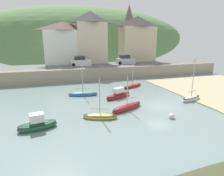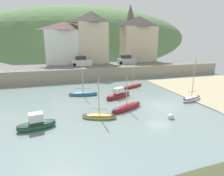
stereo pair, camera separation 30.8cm
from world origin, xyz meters
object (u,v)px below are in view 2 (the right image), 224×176
parked_car_near_slipway (82,62)px  church_with_spire (130,32)px  sailboat_blue_trim (127,107)px  parked_car_by_wall (127,60)px  mooring_buoy (171,117)px  waterfront_building_right (139,39)px  waterfront_building_centre (92,37)px  rowboat_small_beached (191,99)px  motorboat_with_cabin (99,116)px  sailboat_nearest_shore (133,86)px  waterfront_building_left (65,43)px  dinghy_open_wooden (37,124)px  sailboat_white_hull (118,95)px  sailboat_tall_mast (83,94)px

parked_car_near_slipway → church_with_spire: bearing=35.6°
parked_car_near_slipway → sailboat_blue_trim: bearing=-80.4°
parked_car_by_wall → mooring_buoy: 25.08m
mooring_buoy → parked_car_near_slipway: bearing=101.9°
waterfront_building_right → parked_car_near_slipway: 16.13m
waterfront_building_centre → rowboat_small_beached: (7.82, -24.77, -7.91)m
motorboat_with_cabin → sailboat_nearest_shore: (8.28, 10.72, 0.00)m
waterfront_building_left → dinghy_open_wooden: (-4.62, -27.33, -6.56)m
rowboat_small_beached → parked_car_by_wall: 20.51m
motorboat_with_cabin → sailboat_blue_trim: (3.50, 1.45, 0.05)m
church_with_spire → sailboat_white_hull: (-11.72, -24.74, -9.23)m
waterfront_building_right → sailboat_nearest_shore: waterfront_building_right is taller
waterfront_building_right → sailboat_blue_trim: waterfront_building_right is taller
rowboat_small_beached → sailboat_blue_trim: rowboat_small_beached is taller
waterfront_building_right → dinghy_open_wooden: (-22.23, -27.33, -7.46)m
motorboat_with_cabin → dinghy_open_wooden: 5.82m
church_with_spire → dinghy_open_wooden: (-21.61, -31.33, -9.21)m
waterfront_building_centre → sailboat_tall_mast: 20.62m
sailboat_nearest_shore → rowboat_small_beached: bearing=-89.4°
sailboat_white_hull → sailboat_blue_trim: size_ratio=0.96×
waterfront_building_left → parked_car_near_slipway: 6.51m
sailboat_blue_trim → rowboat_small_beached: bearing=-22.0°
sailboat_tall_mast → dinghy_open_wooden: (-5.49, -9.01, 0.15)m
motorboat_with_cabin → rowboat_small_beached: bearing=29.5°
sailboat_nearest_shore → dinghy_open_wooden: bearing=-167.2°
waterfront_building_centre → sailboat_blue_trim: bearing=-93.0°
sailboat_tall_mast → rowboat_small_beached: rowboat_small_beached is taller
sailboat_tall_mast → parked_car_by_wall: bearing=60.7°
mooring_buoy → dinghy_open_wooden: bearing=172.8°
church_with_spire → sailboat_nearest_shore: size_ratio=3.32×
rowboat_small_beached → dinghy_open_wooden: rowboat_small_beached is taller
motorboat_with_cabin → sailboat_tall_mast: size_ratio=0.82×
sailboat_nearest_shore → mooring_buoy: sailboat_nearest_shore is taller
waterfront_building_centre → mooring_buoy: (1.98, -28.93, -8.01)m
motorboat_with_cabin → parked_car_near_slipway: parked_car_near_slipway is taller
rowboat_small_beached → waterfront_building_right: bearing=64.7°
parked_car_near_slipway → waterfront_building_left: bearing=126.8°
dinghy_open_wooden → sailboat_blue_trim: size_ratio=0.77×
sailboat_white_hull → parked_car_near_slipway: 16.67m
dinghy_open_wooden → parked_car_by_wall: size_ratio=0.83×
waterfront_building_centre → sailboat_white_hull: 22.18m
motorboat_with_cabin → parked_car_near_slipway: size_ratio=1.01×
waterfront_building_centre → rowboat_small_beached: size_ratio=2.02×
sailboat_tall_mast → rowboat_small_beached: bearing=-15.1°
church_with_spire → dinghy_open_wooden: size_ratio=3.99×
rowboat_small_beached → mooring_buoy: rowboat_small_beached is taller
sailboat_tall_mast → waterfront_building_centre: bearing=85.8°
parked_car_by_wall → mooring_buoy: bearing=-96.6°
sailboat_tall_mast → mooring_buoy: size_ratio=8.49×
waterfront_building_left → church_with_spire: size_ratio=0.64×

